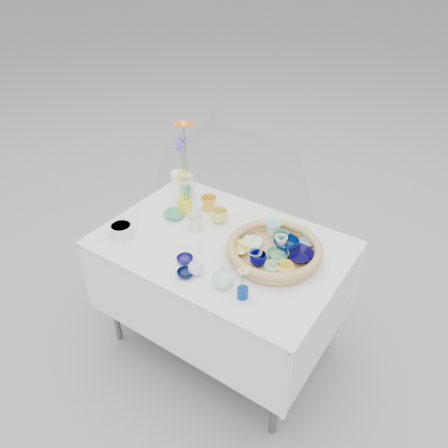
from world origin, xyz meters
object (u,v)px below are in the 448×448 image
Objects in this scene: tall_vase_yellow at (184,183)px; bud_vase_seafoam at (223,276)px; wicker_tray at (274,250)px; display_table at (222,340)px.

bud_vase_seafoam is at bearing -40.02° from tall_vase_yellow.
wicker_tray is 0.33m from bud_vase_seafoam.
display_table is 0.88m from bud_vase_seafoam.
wicker_tray is (0.28, 0.05, 0.80)m from display_table.
tall_vase_yellow reaches higher than display_table.
display_table is 12.02× the size of bud_vase_seafoam.
bud_vase_seafoam is (-0.09, -0.31, 0.01)m from wicker_tray.
display_table is 2.66× the size of wicker_tray.
wicker_tray is 0.79m from tall_vase_yellow.
bud_vase_seafoam is at bearing -54.93° from display_table.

